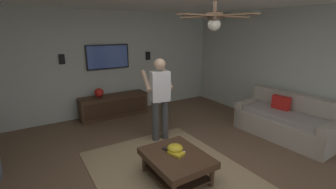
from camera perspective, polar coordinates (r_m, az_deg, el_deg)
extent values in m
plane|color=brown|center=(3.75, 2.45, -19.67)|extent=(8.08, 8.08, 0.00)
cube|color=#B2B7AD|center=(6.25, -15.52, 7.08)|extent=(0.10, 6.63, 2.62)
cube|color=beige|center=(5.68, 31.05, 4.63)|extent=(6.94, 0.10, 2.62)
cube|color=#9E8460|center=(3.89, 0.27, -18.10)|extent=(2.66, 2.16, 0.01)
cube|color=#A89E8E|center=(5.46, 26.17, -7.12)|extent=(1.93, 0.92, 0.42)
cube|color=#A89E8E|center=(5.61, 28.42, -2.11)|extent=(1.91, 0.28, 0.45)
cube|color=#A89E8E|center=(5.86, 19.00, -4.02)|extent=(0.22, 0.85, 0.58)
cube|color=#A89E8E|center=(5.12, 34.67, -8.86)|extent=(0.22, 0.85, 0.58)
cube|color=#9B928F|center=(5.30, 26.08, -4.63)|extent=(1.52, 0.66, 0.12)
cube|color=red|center=(5.49, 25.60, -2.17)|extent=(0.37, 0.15, 0.36)
cube|color=#422B1C|center=(3.57, 2.05, -14.99)|extent=(1.00, 0.80, 0.10)
cylinder|color=#422B1C|center=(4.13, 2.46, -13.68)|extent=(0.07, 0.07, 0.30)
cylinder|color=#422B1C|center=(3.85, -5.76, -16.09)|extent=(0.07, 0.07, 0.30)
cylinder|color=#422B1C|center=(3.57, 10.53, -19.05)|extent=(0.07, 0.07, 0.30)
cube|color=#382417|center=(3.70, 2.01, -18.33)|extent=(0.88, 0.68, 0.03)
cube|color=#422B1C|center=(6.21, -12.90, -2.62)|extent=(0.44, 1.70, 0.55)
cube|color=#352216|center=(6.00, -12.18, -3.20)|extent=(0.01, 1.56, 0.39)
cube|color=black|center=(6.18, -14.34, 8.82)|extent=(0.05, 1.08, 0.61)
cube|color=#425CAF|center=(6.15, -14.26, 8.80)|extent=(0.01, 1.02, 0.55)
cylinder|color=#3F3F3F|center=(4.75, -0.74, -6.12)|extent=(0.14, 0.14, 0.82)
cylinder|color=#3F3F3F|center=(4.69, -3.04, -6.45)|extent=(0.14, 0.14, 0.82)
cube|color=white|center=(4.51, -1.96, 2.01)|extent=(0.28, 0.39, 0.58)
sphere|color=tan|center=(4.43, -2.01, 7.29)|extent=(0.22, 0.22, 0.22)
cylinder|color=tan|center=(4.73, -0.20, 3.77)|extent=(0.49, 0.17, 0.37)
cylinder|color=tan|center=(4.59, -5.32, 3.34)|extent=(0.49, 0.17, 0.37)
cube|color=white|center=(4.86, -3.48, 2.85)|extent=(0.05, 0.06, 0.16)
ellipsoid|color=gold|center=(3.60, 1.68, -12.80)|extent=(0.24, 0.24, 0.11)
cube|color=white|center=(3.58, 2.94, -13.76)|extent=(0.13, 0.14, 0.02)
cube|color=black|center=(3.65, -0.19, -13.12)|extent=(0.15, 0.11, 0.02)
cube|color=gold|center=(3.55, 1.98, -13.95)|extent=(0.26, 0.22, 0.04)
sphere|color=red|center=(6.03, -16.34, 0.43)|extent=(0.22, 0.22, 0.22)
cube|color=black|center=(6.62, -4.86, 9.30)|extent=(0.06, 0.12, 0.22)
cube|color=black|center=(5.95, -24.25, 7.80)|extent=(0.06, 0.12, 0.22)
cylinder|color=#4C3828|center=(3.14, 11.33, 20.65)|extent=(0.04, 0.04, 0.28)
cylinder|color=#4C3828|center=(3.13, 11.19, 18.10)|extent=(0.20, 0.20, 0.08)
sphere|color=silver|center=(3.13, 11.09, 16.27)|extent=(0.16, 0.16, 0.16)
cube|color=brown|center=(3.36, 6.96, 18.07)|extent=(0.57, 0.17, 0.02)
cube|color=brown|center=(2.88, 7.15, 18.52)|extent=(0.22, 0.57, 0.02)
cube|color=brown|center=(2.92, 15.99, 18.03)|extent=(0.57, 0.16, 0.02)
cube|color=brown|center=(3.37, 15.18, 17.66)|extent=(0.15, 0.57, 0.02)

